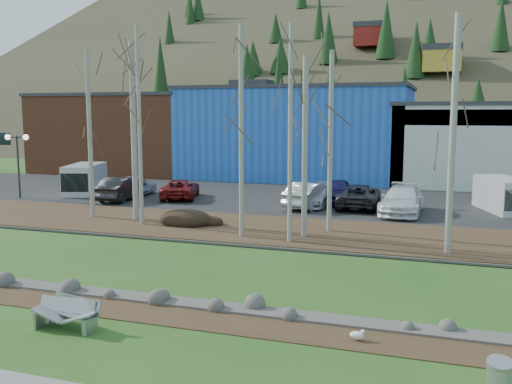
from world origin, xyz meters
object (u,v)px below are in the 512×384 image
(car_2, at_px, (180,189))
(car_6, at_px, (359,196))
(car_7, at_px, (402,200))
(seagull, at_px, (357,335))
(van_white, at_px, (504,195))
(car_8, at_px, (135,186))
(bench_intact, at_px, (74,312))
(bench_damaged, at_px, (67,314))
(litter_bin, at_px, (499,384))
(car_4, at_px, (337,191))
(car_1, at_px, (122,188))
(van_grey, at_px, (84,179))
(car_0, at_px, (133,186))
(car_3, at_px, (317,195))
(street_lamp, at_px, (17,148))
(car_5, at_px, (309,195))

(car_2, relative_size, car_6, 0.91)
(car_2, height_order, car_7, car_7)
(seagull, relative_size, van_white, 0.09)
(car_8, bearing_deg, bench_intact, 112.20)
(bench_damaged, relative_size, car_7, 0.35)
(litter_bin, xyz_separation_m, car_2, (-18.41, 22.89, 0.36))
(bench_damaged, height_order, car_4, car_4)
(car_1, bearing_deg, car_7, 177.19)
(car_7, bearing_deg, van_grey, 179.23)
(car_6, bearing_deg, van_white, -174.22)
(van_white, bearing_deg, car_0, 164.21)
(litter_bin, relative_size, car_6, 0.17)
(car_0, distance_m, van_white, 24.22)
(van_white, bearing_deg, car_3, 168.26)
(car_7, distance_m, van_white, 6.25)
(litter_bin, relative_size, car_0, 0.20)
(car_6, relative_size, car_8, 1.20)
(street_lamp, height_order, car_6, street_lamp)
(car_5, relative_size, van_white, 0.97)
(bench_damaged, bearing_deg, car_4, 80.46)
(car_7, xyz_separation_m, van_white, (5.68, 2.62, 0.19))
(bench_intact, relative_size, car_2, 0.37)
(car_1, relative_size, car_5, 0.99)
(car_5, relative_size, van_grey, 0.92)
(car_5, bearing_deg, car_0, 5.76)
(car_5, height_order, car_8, car_5)
(car_4, relative_size, car_6, 0.87)
(litter_bin, relative_size, car_7, 0.16)
(car_3, relative_size, car_8, 1.06)
(car_2, bearing_deg, seagull, 108.85)
(car_0, distance_m, car_4, 14.26)
(car_6, bearing_deg, litter_bin, 102.32)
(car_0, xyz_separation_m, car_2, (3.65, 0.07, -0.08))
(car_1, xyz_separation_m, car_3, (12.97, 1.83, -0.11))
(bench_intact, bearing_deg, street_lamp, 148.96)
(car_7, bearing_deg, car_2, 177.40)
(car_4, relative_size, van_grey, 0.88)
(car_1, relative_size, car_8, 1.08)
(car_2, bearing_deg, van_grey, -17.11)
(litter_bin, bearing_deg, car_8, 133.82)
(street_lamp, height_order, car_4, street_lamp)
(car_2, height_order, car_6, car_6)
(litter_bin, relative_size, car_1, 0.19)
(litter_bin, distance_m, street_lamp, 34.99)
(car_5, distance_m, car_6, 3.07)
(car_6, xyz_separation_m, van_white, (8.37, 1.28, 0.26))
(car_2, bearing_deg, car_6, 162.71)
(car_1, bearing_deg, car_5, -179.95)
(car_3, distance_m, car_5, 0.84)
(car_2, distance_m, car_3, 9.57)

